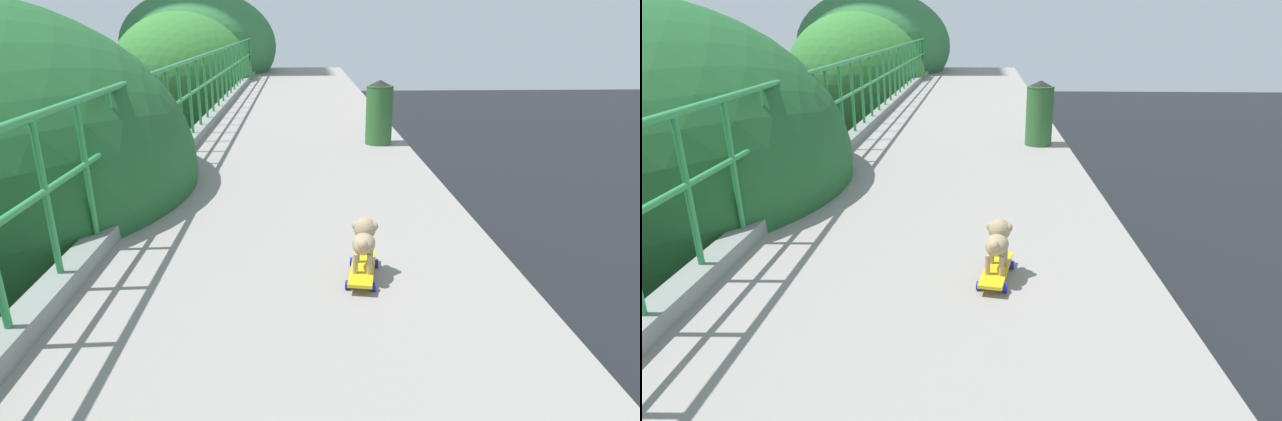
{
  "view_description": "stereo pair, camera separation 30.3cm",
  "coord_description": "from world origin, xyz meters",
  "views": [
    {
      "loc": [
        1.37,
        -1.18,
        7.66
      ],
      "look_at": [
        1.52,
        2.88,
        6.16
      ],
      "focal_mm": 28.93,
      "sensor_mm": 36.0,
      "label": 1
    },
    {
      "loc": [
        1.67,
        -1.18,
        7.66
      ],
      "look_at": [
        1.52,
        2.88,
        6.16
      ],
      "focal_mm": 28.93,
      "sensor_mm": 36.0,
      "label": 2
    }
  ],
  "objects": [
    {
      "name": "small_dog",
      "position": [
        1.8,
        2.1,
        6.24
      ],
      "size": [
        0.21,
        0.36,
        0.34
      ],
      "color": "tan",
      "rests_on": "toy_skateboard"
    },
    {
      "name": "litter_bin",
      "position": [
        2.51,
        6.32,
        6.42
      ],
      "size": [
        0.39,
        0.39,
        0.93
      ],
      "color": "#31632F",
      "rests_on": "overpass_deck"
    },
    {
      "name": "city_bus",
      "position": [
        -7.76,
        17.86,
        1.72
      ],
      "size": [
        2.71,
        11.78,
        3.01
      ],
      "color": "white",
      "rests_on": "ground"
    },
    {
      "name": "roadside_tree_farthest",
      "position": [
        -2.21,
        18.3,
        6.78
      ],
      "size": [
        5.47,
        5.47,
        8.75
      ],
      "color": "brown",
      "rests_on": "ground"
    },
    {
      "name": "car_blue_fifth",
      "position": [
        -4.26,
        6.95,
        0.69
      ],
      "size": [
        2.02,
        4.49,
        1.5
      ],
      "color": "navy",
      "rests_on": "ground"
    },
    {
      "name": "toy_skateboard",
      "position": [
        1.79,
        2.08,
        6.01
      ],
      "size": [
        0.28,
        0.58,
        0.09
      ],
      "color": "gold",
      "rests_on": "overpass_deck"
    },
    {
      "name": "roadside_tree_far",
      "position": [
        -2.25,
        15.4,
        5.94
      ],
      "size": [
        4.28,
        4.28,
        7.95
      ],
      "color": "brown",
      "rests_on": "ground"
    }
  ]
}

